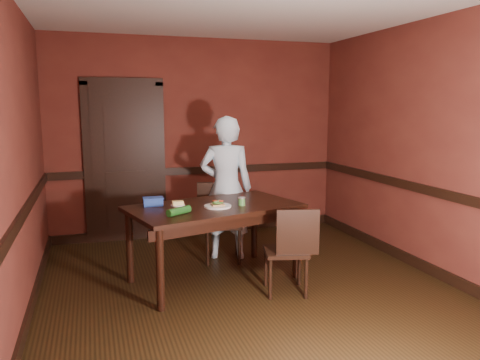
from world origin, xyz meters
TOP-DOWN VIEW (x-y plane):
  - floor at (0.00, 0.00)m, footprint 4.00×4.50m
  - ceiling at (0.00, 0.00)m, footprint 4.00×4.50m
  - wall_back at (0.00, 2.25)m, footprint 4.00×0.02m
  - wall_front at (0.00, -2.25)m, footprint 4.00×0.02m
  - wall_left at (-2.00, 0.00)m, footprint 0.02×4.50m
  - wall_right at (2.00, 0.00)m, footprint 0.02×4.50m
  - dado_back at (0.00, 2.23)m, footprint 4.00×0.03m
  - dado_left at (-1.99, 0.00)m, footprint 0.03×4.50m
  - dado_right at (1.99, 0.00)m, footprint 0.03×4.50m
  - baseboard_back at (0.00, 2.23)m, footprint 4.00×0.03m
  - baseboard_left at (-1.99, 0.00)m, footprint 0.03×4.50m
  - baseboard_right at (1.99, 0.00)m, footprint 0.03×4.50m
  - door at (-1.00, 2.22)m, footprint 1.05×0.07m
  - dining_table at (-0.26, 0.42)m, footprint 1.87×1.34m
  - chair_far at (-0.01, 0.99)m, footprint 0.50×0.50m
  - chair_near at (0.32, -0.11)m, footprint 0.48×0.48m
  - person at (0.07, 1.09)m, footprint 0.70×0.57m
  - sandwich_plate at (-0.24, 0.32)m, footprint 0.27×0.27m
  - sauce_jar at (0.01, 0.33)m, footprint 0.07×0.07m
  - cheese_saucer at (-0.61, 0.52)m, footprint 0.14×0.14m
  - food_tub at (-0.85, 0.59)m, footprint 0.21×0.15m
  - wrapped_veg at (-0.67, 0.11)m, footprint 0.26×0.20m

SIDE VIEW (x-z plane):
  - floor at x=0.00m, z-range -0.01..0.01m
  - baseboard_back at x=0.00m, z-range 0.00..0.12m
  - baseboard_left at x=-1.99m, z-range 0.00..0.12m
  - baseboard_right at x=1.99m, z-range 0.00..0.12m
  - dining_table at x=-0.26m, z-range 0.00..0.79m
  - chair_near at x=0.32m, z-range 0.00..0.85m
  - chair_far at x=-0.01m, z-range 0.00..0.90m
  - cheese_saucer at x=-0.61m, z-range 0.79..0.83m
  - sandwich_plate at x=-0.24m, z-range 0.78..0.84m
  - wrapped_veg at x=-0.67m, z-range 0.79..0.86m
  - sauce_jar at x=0.01m, z-range 0.79..0.88m
  - food_tub at x=-0.85m, z-range 0.79..0.88m
  - person at x=0.07m, z-range 0.00..1.68m
  - dado_back at x=0.00m, z-range 0.85..0.95m
  - dado_left at x=-1.99m, z-range 0.85..0.95m
  - dado_right at x=1.99m, z-range 0.85..0.95m
  - door at x=-1.00m, z-range -0.01..2.19m
  - wall_back at x=0.00m, z-range 0.00..2.70m
  - wall_front at x=0.00m, z-range 0.00..2.70m
  - wall_left at x=-2.00m, z-range 0.00..2.70m
  - wall_right at x=2.00m, z-range 0.00..2.70m
  - ceiling at x=0.00m, z-range 2.70..2.71m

